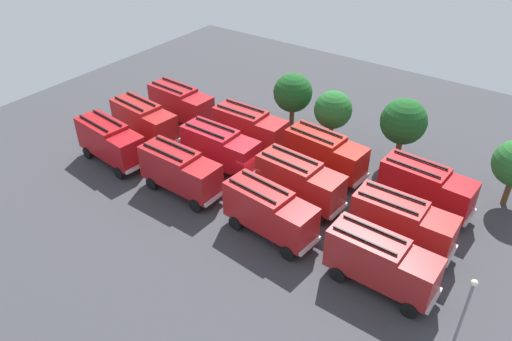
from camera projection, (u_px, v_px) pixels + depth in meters
The scene contains 22 objects.
ground_plane at pixel (256, 184), 41.52m from camera, with size 62.73×62.73×0.00m, color #38383D.
fire_truck_0 at pixel (110, 141), 43.30m from camera, with size 7.42×3.39×3.88m.
fire_truck_1 at pixel (180, 170), 39.43m from camera, with size 7.25×2.88×3.88m.
fire_truck_2 at pixel (270, 211), 35.08m from camera, with size 7.39×3.28×3.88m.
fire_truck_3 at pixel (381, 261), 30.87m from camera, with size 7.25×2.88×3.88m.
fire_truck_4 at pixel (144, 120), 46.52m from camera, with size 7.41×3.34×3.88m.
fire_truck_5 at pixel (220, 148), 42.34m from camera, with size 7.22×2.80×3.88m.
fire_truck_6 at pixel (300, 180), 38.22m from camera, with size 7.34×3.12×3.88m.
fire_truck_7 at pixel (402, 222), 34.04m from camera, with size 7.21×2.78×3.88m.
fire_truck_8 at pixel (181, 103), 49.59m from camera, with size 7.32×3.06×3.88m.
fire_truck_9 at pixel (250, 127), 45.34m from camera, with size 7.21×2.77×3.88m.
fire_truck_10 at pixel (325, 153), 41.62m from camera, with size 7.37×3.22×3.88m.
fire_truck_11 at pixel (426, 186), 37.56m from camera, with size 7.33×3.09×3.88m.
firefighter_0 at pixel (451, 185), 39.73m from camera, with size 0.46×0.32×1.75m.
firefighter_1 at pixel (340, 150), 44.22m from camera, with size 0.48×0.44×1.74m.
tree_0 at pixel (293, 93), 47.37m from camera, with size 3.80×3.80×5.89m.
tree_1 at pixel (333, 110), 44.97m from camera, with size 3.53×3.53×5.47m.
tree_2 at pixel (404, 122), 42.02m from camera, with size 4.00×4.00×6.21m.
traffic_cone_0 at pixel (180, 106), 53.04m from camera, with size 0.51×0.51×0.73m, color #F2600C.
traffic_cone_1 at pixel (357, 165), 43.38m from camera, with size 0.49×0.49×0.69m, color #F2600C.
traffic_cone_2 at pixel (211, 142), 46.68m from camera, with size 0.45×0.45×0.64m, color #F2600C.
lamppost at pixel (463, 316), 25.28m from camera, with size 0.36×0.36×6.37m.
Camera 1 is at (19.68, -27.56, 24.06)m, focal length 34.41 mm.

